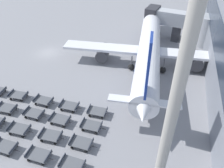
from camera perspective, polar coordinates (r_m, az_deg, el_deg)
ground_plane at (r=46.39m, az=-16.33°, el=7.90°), size 500.00×500.00×0.00m
jet_bridge at (r=50.18m, az=18.87°, el=14.54°), size 15.10×6.21×6.48m
airplane at (r=39.97m, az=9.72°, el=9.78°), size 30.94×38.53×12.37m
baggage_dolly_row_near_col_d at (r=28.77m, az=-26.10°, el=-14.51°), size 3.24×1.81×0.92m
baggage_dolly_row_near_col_e at (r=26.63m, az=-18.58°, el=-17.19°), size 3.24×1.80×0.92m
baggage_dolly_row_near_col_f at (r=25.06m, az=-10.34°, el=-20.01°), size 3.26×1.84×0.92m
baggage_dolly_row_mid_a_col_d at (r=30.03m, az=-23.06°, el=-10.79°), size 3.25×1.82×0.92m
baggage_dolly_row_mid_a_col_e at (r=28.03m, az=-15.71°, el=-12.87°), size 3.26×1.85×0.92m
baggage_dolly_row_mid_a_col_f at (r=26.60m, az=-8.02°, el=-15.00°), size 3.24×1.81×0.92m
baggage_dolly_row_mid_b_col_c at (r=33.70m, az=-25.80°, el=-5.72°), size 3.25×1.82×0.92m
baggage_dolly_row_mid_b_col_d at (r=31.45m, az=-19.71°, el=-7.25°), size 3.25×1.83×0.92m
baggage_dolly_row_mid_b_col_e at (r=29.64m, az=-13.45°, el=-9.01°), size 3.25×1.82×0.92m
baggage_dolly_row_mid_b_col_f at (r=28.22m, az=-5.43°, el=-10.79°), size 3.23×1.78×0.92m
baggage_dolly_row_far_col_c at (r=35.35m, az=-23.27°, el=-2.74°), size 3.27×1.87×0.92m
baggage_dolly_row_far_col_d at (r=33.07m, az=-17.45°, el=-4.18°), size 3.26×1.84×0.92m
baggage_dolly_row_far_col_e at (r=31.30m, az=-11.12°, el=-5.65°), size 3.24×1.79×0.92m
baggage_dolly_row_far_col_f at (r=29.97m, az=-3.85°, el=-7.19°), size 3.25×1.82×0.92m
apron_light_mast at (r=10.02m, az=15.41°, el=-7.86°), size 2.00×0.70×25.47m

